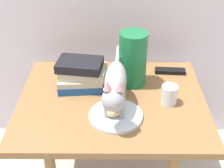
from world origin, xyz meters
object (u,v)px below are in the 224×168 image
(tv_remote, at_px, (170,71))
(cat, at_px, (115,85))
(candle_jar, at_px, (169,95))
(side_table, at_px, (112,111))
(green_vase, at_px, (133,59))
(plate, at_px, (116,116))
(book_stack, at_px, (81,74))
(bread_roll, at_px, (115,110))

(tv_remote, bearing_deg, cat, -127.46)
(candle_jar, height_order, tv_remote, candle_jar)
(tv_remote, bearing_deg, side_table, -137.92)
(side_table, relative_size, cat, 1.73)
(cat, distance_m, green_vase, 0.24)
(cat, height_order, candle_jar, cat)
(side_table, xyz_separation_m, tv_remote, (0.29, 0.23, 0.08))
(candle_jar, bearing_deg, plate, -156.26)
(side_table, bearing_deg, cat, -81.35)
(cat, height_order, book_stack, cat)
(plate, height_order, cat, cat)
(plate, height_order, tv_remote, tv_remote)
(side_table, xyz_separation_m, plate, (0.02, -0.13, 0.08))
(plate, relative_size, bread_roll, 2.77)
(plate, height_order, candle_jar, candle_jar)
(candle_jar, bearing_deg, tv_remote, 80.23)
(cat, distance_m, book_stack, 0.25)
(book_stack, xyz_separation_m, green_vase, (0.24, 0.04, 0.06))
(cat, xyz_separation_m, tv_remote, (0.28, 0.31, -0.12))
(cat, height_order, green_vase, green_vase)
(cat, xyz_separation_m, book_stack, (-0.16, 0.18, -0.06))
(cat, bearing_deg, candle_jar, 14.83)
(bread_roll, bearing_deg, green_vase, 72.85)
(plate, bearing_deg, book_stack, 125.70)
(cat, bearing_deg, green_vase, 70.01)
(plate, xyz_separation_m, tv_remote, (0.27, 0.35, 0.00))
(cat, relative_size, green_vase, 1.86)
(candle_jar, bearing_deg, bread_roll, -156.00)
(plate, relative_size, candle_jar, 2.60)
(bread_roll, height_order, book_stack, book_stack)
(bread_roll, distance_m, cat, 0.10)
(side_table, bearing_deg, plate, -82.72)
(book_stack, distance_m, green_vase, 0.25)
(side_table, distance_m, cat, 0.22)
(side_table, distance_m, book_stack, 0.22)
(candle_jar, distance_m, tv_remote, 0.26)
(side_table, xyz_separation_m, book_stack, (-0.14, 0.10, 0.14))
(bread_roll, distance_m, tv_remote, 0.45)
(bread_roll, xyz_separation_m, green_vase, (0.08, 0.26, 0.09))
(plate, height_order, green_vase, green_vase)
(side_table, xyz_separation_m, green_vase, (0.09, 0.14, 0.20))
(plate, xyz_separation_m, candle_jar, (0.23, 0.10, 0.03))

